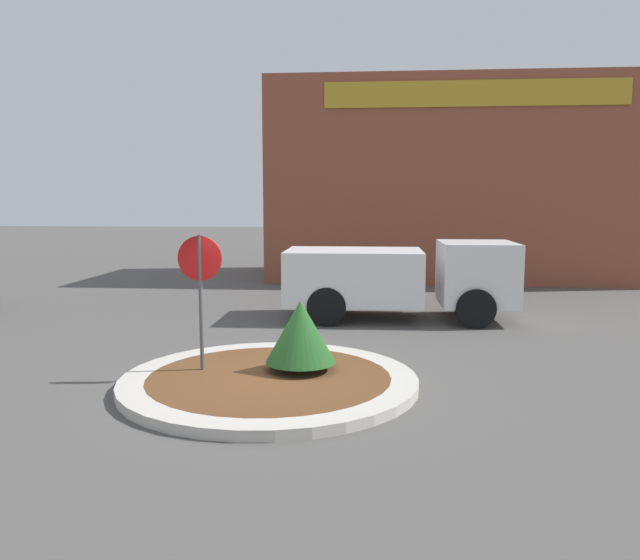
{
  "coord_description": "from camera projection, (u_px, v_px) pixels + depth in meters",
  "views": [
    {
      "loc": [
        1.75,
        -10.18,
        3.16
      ],
      "look_at": [
        0.58,
        3.26,
        1.4
      ],
      "focal_mm": 35.0,
      "sensor_mm": 36.0,
      "label": 1
    }
  ],
  "objects": [
    {
      "name": "stop_sign",
      "position": [
        200.0,
        279.0,
        10.79
      ],
      "size": [
        0.78,
        0.07,
        2.55
      ],
      "color": "#4C4C51",
      "rests_on": "ground_plane"
    },
    {
      "name": "utility_truck",
      "position": [
        399.0,
        276.0,
        16.4
      ],
      "size": [
        5.94,
        2.44,
        2.05
      ],
      "rotation": [
        0.0,
        0.0,
        0.01
      ],
      "color": "white",
      "rests_on": "ground_plane"
    },
    {
      "name": "island_shrub",
      "position": [
        301.0,
        331.0,
        10.87
      ],
      "size": [
        1.23,
        1.23,
        1.24
      ],
      "color": "brown",
      "rests_on": "traffic_island"
    },
    {
      "name": "traffic_island",
      "position": [
        269.0,
        381.0,
        10.6
      ],
      "size": [
        5.04,
        5.04,
        0.17
      ],
      "color": "#BCB7AD",
      "rests_on": "ground_plane"
    },
    {
      "name": "ground_plane",
      "position": [
        269.0,
        386.0,
        10.61
      ],
      "size": [
        120.0,
        120.0,
        0.0
      ],
      "primitive_type": "plane",
      "color": "#514F4C"
    },
    {
      "name": "storefront_building",
      "position": [
        461.0,
        183.0,
        25.09
      ],
      "size": [
        15.06,
        6.07,
        7.63
      ],
      "color": "brown",
      "rests_on": "ground_plane"
    }
  ]
}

